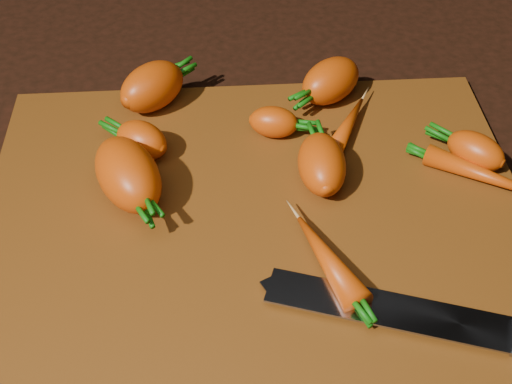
{
  "coord_description": "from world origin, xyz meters",
  "views": [
    {
      "loc": [
        -0.03,
        -0.45,
        0.48
      ],
      "look_at": [
        0.0,
        0.01,
        0.03
      ],
      "focal_mm": 50.0,
      "sensor_mm": 36.0,
      "label": 1
    }
  ],
  "objects": [
    {
      "name": "ground",
      "position": [
        0.0,
        0.0,
        -0.01
      ],
      "size": [
        2.0,
        2.0,
        0.01
      ],
      "primitive_type": "cube",
      "color": "black"
    },
    {
      "name": "carrot_2",
      "position": [
        -0.12,
        0.03,
        0.04
      ],
      "size": [
        0.09,
        0.11,
        0.05
      ],
      "primitive_type": "ellipsoid",
      "rotation": [
        0.0,
        0.0,
        -1.15
      ],
      "color": "#CD450A",
      "rests_on": "cutting_board"
    },
    {
      "name": "carrot_5",
      "position": [
        0.02,
        0.11,
        0.03
      ],
      "size": [
        0.06,
        0.04,
        0.03
      ],
      "primitive_type": "ellipsoid",
      "rotation": [
        0.0,
        0.0,
        -0.26
      ],
      "color": "#CD450A",
      "rests_on": "cutting_board"
    },
    {
      "name": "carrot_9",
      "position": [
        0.05,
        -0.07,
        0.03
      ],
      "size": [
        0.06,
        0.11,
        0.03
      ],
      "primitive_type": "ellipsoid",
      "rotation": [
        0.0,
        0.0,
        1.94
      ],
      "color": "#CD450A",
      "rests_on": "cutting_board"
    },
    {
      "name": "knife",
      "position": [
        0.11,
        -0.13,
        0.02
      ],
      "size": [
        0.31,
        0.13,
        0.02
      ],
      "rotation": [
        0.0,
        0.0,
        -0.33
      ],
      "color": "gray",
      "rests_on": "cutting_board"
    },
    {
      "name": "carrot_8",
      "position": [
        0.22,
        0.02,
        0.02
      ],
      "size": [
        0.11,
        0.09,
        0.02
      ],
      "primitive_type": "ellipsoid",
      "rotation": [
        0.0,
        0.0,
        -0.62
      ],
      "color": "#CD450A",
      "rests_on": "cutting_board"
    },
    {
      "name": "carrot_3",
      "position": [
        0.06,
        0.04,
        0.03
      ],
      "size": [
        0.05,
        0.08,
        0.04
      ],
      "primitive_type": "ellipsoid",
      "rotation": [
        0.0,
        0.0,
        1.56
      ],
      "color": "#CD450A",
      "rests_on": "cutting_board"
    },
    {
      "name": "carrot_0",
      "position": [
        -0.1,
        0.17,
        0.04
      ],
      "size": [
        0.09,
        0.09,
        0.05
      ],
      "primitive_type": "ellipsoid",
      "rotation": [
        0.0,
        0.0,
        0.78
      ],
      "color": "#CD450A",
      "rests_on": "cutting_board"
    },
    {
      "name": "carrot_6",
      "position": [
        0.22,
        0.05,
        0.03
      ],
      "size": [
        0.07,
        0.07,
        0.03
      ],
      "primitive_type": "ellipsoid",
      "rotation": [
        0.0,
        0.0,
        2.35
      ],
      "color": "#CD450A",
      "rests_on": "cutting_board"
    },
    {
      "name": "carrot_7",
      "position": [
        0.1,
        0.11,
        0.02
      ],
      "size": [
        0.07,
        0.1,
        0.02
      ],
      "primitive_type": "ellipsoid",
      "rotation": [
        0.0,
        0.0,
        1.09
      ],
      "color": "#CD450A",
      "rests_on": "cutting_board"
    },
    {
      "name": "cutting_board",
      "position": [
        0.0,
        0.0,
        0.01
      ],
      "size": [
        0.5,
        0.4,
        0.01
      ],
      "primitive_type": "cube",
      "color": "#552B0A",
      "rests_on": "ground"
    },
    {
      "name": "carrot_4",
      "position": [
        0.09,
        0.17,
        0.04
      ],
      "size": [
        0.09,
        0.08,
        0.05
      ],
      "primitive_type": "ellipsoid",
      "rotation": [
        0.0,
        0.0,
        3.84
      ],
      "color": "#CD450A",
      "rests_on": "cutting_board"
    },
    {
      "name": "carrot_1",
      "position": [
        -0.11,
        0.09,
        0.03
      ],
      "size": [
        0.07,
        0.06,
        0.04
      ],
      "primitive_type": "ellipsoid",
      "rotation": [
        0.0,
        0.0,
        2.51
      ],
      "color": "#CD450A",
      "rests_on": "cutting_board"
    }
  ]
}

